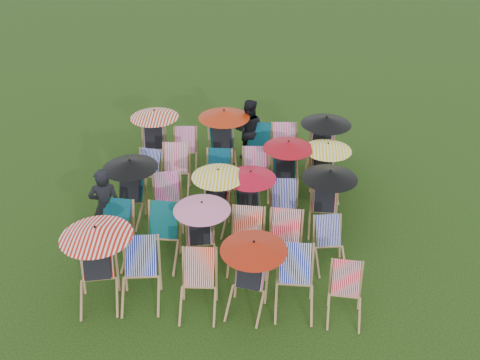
# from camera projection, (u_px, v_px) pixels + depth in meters

# --- Properties ---
(ground) EXTENTS (100.00, 100.00, 0.00)m
(ground) POSITION_uv_depth(u_px,v_px,m) (229.00, 226.00, 10.97)
(ground) COLOR black
(ground) RESTS_ON ground
(deckchair_0) EXTENTS (1.19, 1.30, 1.41)m
(deckchair_0) POSITION_uv_depth(u_px,v_px,m) (97.00, 264.00, 8.83)
(deckchair_0) COLOR #AA7D4F
(deckchair_0) RESTS_ON ground
(deckchair_1) EXTENTS (0.78, 1.00, 1.01)m
(deckchair_1) POSITION_uv_depth(u_px,v_px,m) (140.00, 276.00, 8.94)
(deckchair_1) COLOR #AA7D4F
(deckchair_1) RESTS_ON ground
(deckchair_2) EXTENTS (0.66, 0.90, 0.96)m
(deckchair_2) POSITION_uv_depth(u_px,v_px,m) (198.00, 286.00, 8.76)
(deckchair_2) COLOR #AA7D4F
(deckchair_2) RESTS_ON ground
(deckchair_3) EXTENTS (1.09, 1.16, 1.29)m
(deckchair_3) POSITION_uv_depth(u_px,v_px,m) (249.00, 274.00, 8.71)
(deckchair_3) COLOR #AA7D4F
(deckchair_3) RESTS_ON ground
(deckchair_4) EXTENTS (0.68, 0.93, 1.00)m
(deckchair_4) POSITION_uv_depth(u_px,v_px,m) (295.00, 283.00, 8.79)
(deckchair_4) COLOR #AA7D4F
(deckchair_4) RESTS_ON ground
(deckchair_5) EXTENTS (0.63, 0.83, 0.85)m
(deckchair_5) POSITION_uv_depth(u_px,v_px,m) (345.00, 295.00, 8.65)
(deckchair_5) COLOR #AA7D4F
(deckchair_5) RESTS_ON ground
(deckchair_6) EXTENTS (0.77, 1.00, 1.02)m
(deckchair_6) POSITION_uv_depth(u_px,v_px,m) (112.00, 234.00, 9.90)
(deckchair_6) COLOR #AA7D4F
(deckchair_6) RESTS_ON ground
(deckchair_7) EXTENTS (0.70, 0.96, 1.01)m
(deckchair_7) POSITION_uv_depth(u_px,v_px,m) (161.00, 237.00, 9.82)
(deckchair_7) COLOR #AA7D4F
(deckchair_7) RESTS_ON ground
(deckchair_8) EXTENTS (1.04, 1.12, 1.23)m
(deckchair_8) POSITION_uv_depth(u_px,v_px,m) (201.00, 232.00, 9.73)
(deckchair_8) COLOR #AA7D4F
(deckchair_8) RESTS_ON ground
(deckchair_9) EXTENTS (0.71, 0.96, 1.00)m
(deckchair_9) POSITION_uv_depth(u_px,v_px,m) (246.00, 242.00, 9.71)
(deckchair_9) COLOR #AA7D4F
(deckchair_9) RESTS_ON ground
(deckchair_10) EXTENTS (0.71, 0.95, 0.99)m
(deckchair_10) POSITION_uv_depth(u_px,v_px,m) (285.00, 245.00, 9.66)
(deckchair_10) COLOR #AA7D4F
(deckchair_10) RESTS_ON ground
(deckchair_11) EXTENTS (0.68, 0.86, 0.85)m
(deckchair_11) POSITION_uv_depth(u_px,v_px,m) (330.00, 246.00, 9.75)
(deckchair_11) COLOR #AA7D4F
(deckchair_11) RESTS_ON ground
(deckchair_12) EXTENTS (1.11, 1.18, 1.32)m
(deckchair_12) POSITION_uv_depth(u_px,v_px,m) (129.00, 189.00, 10.88)
(deckchair_12) COLOR #AA7D4F
(deckchair_12) RESTS_ON ground
(deckchair_13) EXTENTS (0.78, 0.98, 0.96)m
(deckchair_13) POSITION_uv_depth(u_px,v_px,m) (168.00, 203.00, 10.84)
(deckchair_13) COLOR #AA7D4F
(deckchair_13) RESTS_ON ground
(deckchair_14) EXTENTS (1.06, 1.13, 1.26)m
(deckchair_14) POSITION_uv_depth(u_px,v_px,m) (215.00, 197.00, 10.68)
(deckchair_14) COLOR #AA7D4F
(deckchair_14) RESTS_ON ground
(deckchair_15) EXTENTS (1.02, 1.09, 1.21)m
(deckchair_15) POSITION_uv_depth(u_px,v_px,m) (249.00, 198.00, 10.69)
(deckchair_15) COLOR #AA7D4F
(deckchair_15) RESTS_ON ground
(deckchair_16) EXTENTS (0.63, 0.87, 0.92)m
(deckchair_16) POSITION_uv_depth(u_px,v_px,m) (284.00, 208.00, 10.70)
(deckchair_16) COLOR #AA7D4F
(deckchair_16) RESTS_ON ground
(deckchair_17) EXTENTS (1.09, 1.14, 1.29)m
(deckchair_17) POSITION_uv_depth(u_px,v_px,m) (326.00, 199.00, 10.58)
(deckchair_17) COLOR #AA7D4F
(deckchair_17) RESTS_ON ground
(deckchair_18) EXTENTS (0.70, 0.89, 0.90)m
(deckchair_18) POSITION_uv_depth(u_px,v_px,m) (147.00, 175.00, 11.83)
(deckchair_18) COLOR #AA7D4F
(deckchair_18) RESTS_ON ground
(deckchair_19) EXTENTS (0.71, 0.96, 1.00)m
(deckchair_19) POSITION_uv_depth(u_px,v_px,m) (175.00, 171.00, 11.85)
(deckchair_19) COLOR #AA7D4F
(deckchair_19) RESTS_ON ground
(deckchair_20) EXTENTS (0.62, 0.87, 0.94)m
(deckchair_20) POSITION_uv_depth(u_px,v_px,m) (218.00, 176.00, 11.74)
(deckchair_20) COLOR #AA7D4F
(deckchair_20) RESTS_ON ground
(deckchair_21) EXTENTS (0.68, 0.92, 0.96)m
(deckchair_21) POSITION_uv_depth(u_px,v_px,m) (255.00, 175.00, 11.77)
(deckchair_21) COLOR #AA7D4F
(deckchair_21) RESTS_ON ground
(deckchair_22) EXTENTS (1.08, 1.14, 1.28)m
(deckchair_22) POSITION_uv_depth(u_px,v_px,m) (286.00, 168.00, 11.64)
(deckchair_22) COLOR #AA7D4F
(deckchair_22) RESTS_ON ground
(deckchair_23) EXTENTS (1.04, 1.12, 1.23)m
(deckchair_23) POSITION_uv_depth(u_px,v_px,m) (325.00, 169.00, 11.64)
(deckchair_23) COLOR #AA7D4F
(deckchair_23) RESTS_ON ground
(deckchair_24) EXTENTS (1.14, 1.24, 1.36)m
(deckchair_24) POSITION_uv_depth(u_px,v_px,m) (154.00, 137.00, 12.81)
(deckchair_24) COLOR #AA7D4F
(deckchair_24) RESTS_ON ground
(deckchair_25) EXTENTS (0.67, 0.89, 0.92)m
(deckchair_25) POSITION_uv_depth(u_px,v_px,m) (185.00, 151.00, 12.74)
(deckchair_25) COLOR #AA7D4F
(deckchair_25) RESTS_ON ground
(deckchair_26) EXTENTS (1.20, 1.31, 1.43)m
(deckchair_26) POSITION_uv_depth(u_px,v_px,m) (223.00, 138.00, 12.66)
(deckchair_26) COLOR #AA7D4F
(deckchair_26) RESTS_ON ground
(deckchair_27) EXTENTS (0.75, 0.99, 1.02)m
(deckchair_27) POSITION_uv_depth(u_px,v_px,m) (257.00, 150.00, 12.68)
(deckchair_27) COLOR #AA7D4F
(deckchair_27) RESTS_ON ground
(deckchair_28) EXTENTS (0.73, 0.98, 1.03)m
(deckchair_28) POSITION_uv_depth(u_px,v_px,m) (285.00, 150.00, 12.66)
(deckchair_28) COLOR #AA7D4F
(deckchair_28) RESTS_ON ground
(deckchair_29) EXTENTS (1.16, 1.24, 1.38)m
(deckchair_29) POSITION_uv_depth(u_px,v_px,m) (322.00, 144.00, 12.47)
(deckchair_29) COLOR #AA7D4F
(deckchair_29) RESTS_ON ground
(person_left) EXTENTS (0.66, 0.51, 1.61)m
(person_left) POSITION_uv_depth(u_px,v_px,m) (106.00, 206.00, 10.15)
(person_left) COLOR black
(person_left) RESTS_ON ground
(person_rear) EXTENTS (0.82, 0.68, 1.56)m
(person_rear) POSITION_uv_depth(u_px,v_px,m) (249.00, 130.00, 12.99)
(person_rear) COLOR black
(person_rear) RESTS_ON ground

